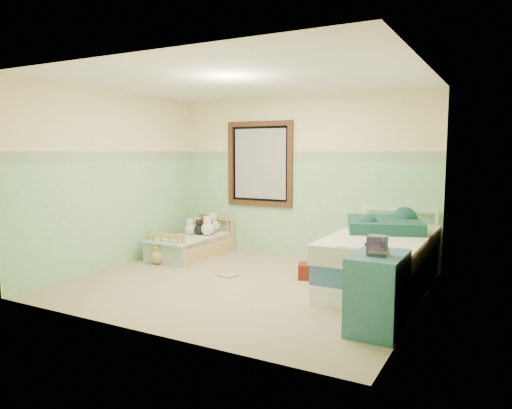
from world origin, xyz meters
The scene contains 30 objects.
floor centered at (0.00, 0.00, -0.01)m, with size 4.20×3.60×0.02m, color #957D61.
ceiling centered at (0.00, 0.00, 2.51)m, with size 4.20×3.60×0.02m, color white.
wall_back centered at (0.00, 1.80, 1.25)m, with size 4.20×0.04×2.50m, color beige.
wall_front centered at (0.00, -1.80, 1.25)m, with size 4.20×0.04×2.50m, color beige.
wall_left centered at (-2.10, 0.00, 1.25)m, with size 0.04×3.60×2.50m, color beige.
wall_right centered at (2.10, 0.00, 1.25)m, with size 0.04×3.60×2.50m, color beige.
wainscot_mint centered at (0.00, 1.79, 0.75)m, with size 4.20×0.01×1.50m, color #7DBD7D.
border_strip centered at (0.00, 1.79, 1.57)m, with size 4.20×0.01×0.15m, color #598559.
window_frame centered at (-0.70, 1.76, 1.45)m, with size 1.16×0.06×1.36m, color black.
window_blinds centered at (-0.70, 1.77, 1.45)m, with size 0.92×0.01×1.12m, color #B5B5AD.
toddler_bed_frame centered at (-1.52, 1.05, 0.09)m, with size 0.70×1.41×0.18m, color #B0823D.
toddler_mattress centered at (-1.52, 1.05, 0.24)m, with size 0.64×1.35×0.12m, color silver.
patchwork_quilt centered at (-1.52, 0.61, 0.32)m, with size 0.77×0.70×0.03m, color #618FB9.
plush_bed_brown centered at (-1.67, 1.55, 0.40)m, with size 0.20×0.20×0.20m, color brown.
plush_bed_white centered at (-1.47, 1.55, 0.41)m, with size 0.22×0.22×0.22m, color silver.
plush_bed_tan centered at (-1.62, 1.33, 0.39)m, with size 0.18×0.18×0.18m, color tan.
plush_bed_dark centered at (-1.39, 1.33, 0.39)m, with size 0.18×0.18×0.18m, color black.
plush_floor_cream centered at (-1.62, 0.83, 0.11)m, with size 0.23×0.23×0.23m, color white.
plush_floor_tan centered at (-1.63, 0.33, 0.11)m, with size 0.22×0.22×0.22m, color tan.
twin_bed_frame centered at (1.55, 0.68, 0.11)m, with size 1.03×2.06×0.22m, color white.
twin_boxspring centered at (1.55, 0.68, 0.33)m, with size 1.03×2.06×0.22m, color navy.
twin_mattress centered at (1.55, 0.68, 0.55)m, with size 1.07×2.11×0.22m, color beige.
teal_blanket centered at (1.50, 0.98, 0.73)m, with size 0.88×0.93×0.14m, color #163E3C.
dresser centered at (1.87, -0.72, 0.36)m, with size 0.45×0.72×0.72m, color #2B5C6F.
book_stack centered at (1.87, -0.80, 0.81)m, with size 0.18×0.14×0.18m, color #41272C.
red_pillow centered at (0.65, 0.65, 0.10)m, with size 0.31×0.27×0.19m, color #981B0A.
floor_book centered at (-0.37, 0.24, 0.01)m, with size 0.26×0.20×0.02m, color yellow.
extra_plush_0 centered at (-1.54, 1.25, 0.39)m, with size 0.17×0.17×0.17m, color black.
extra_plush_1 centered at (-1.38, 1.26, 0.41)m, with size 0.21×0.21×0.21m, color white.
extra_plush_2 centered at (-1.69, 1.20, 0.39)m, with size 0.18×0.18×0.18m, color silver.
Camera 1 is at (2.91, -4.98, 1.65)m, focal length 33.27 mm.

